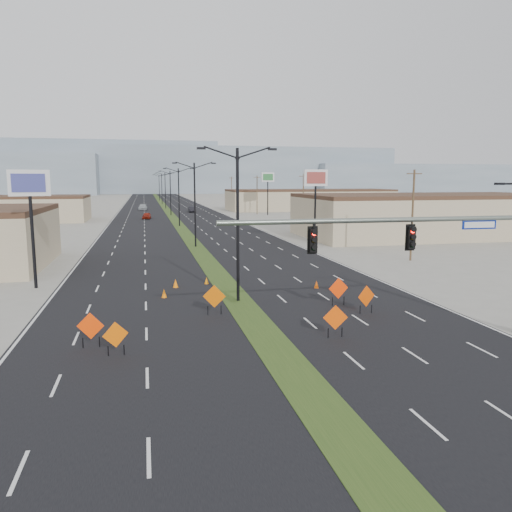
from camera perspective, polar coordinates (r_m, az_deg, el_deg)
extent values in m
plane|color=gray|center=(22.15, 3.78, -12.47)|extent=(600.00, 600.00, 0.00)
cube|color=black|center=(120.21, -9.79, 4.74)|extent=(25.00, 400.00, 0.02)
cube|color=#254117|center=(120.21, -9.79, 4.74)|extent=(2.00, 400.00, 0.04)
cube|color=tan|center=(108.16, -26.64, 4.72)|extent=(30.00, 14.00, 4.50)
cube|color=tan|center=(76.27, 19.03, 4.27)|extent=(36.00, 18.00, 5.50)
cube|color=tan|center=(137.13, 6.13, 6.34)|extent=(44.00, 16.00, 5.00)
cube|color=gray|center=(323.13, -4.48, 9.72)|extent=(220.00, 50.00, 28.00)
cube|color=gray|center=(361.29, 18.59, 8.39)|extent=(160.00, 50.00, 18.00)
cube|color=gray|center=(340.75, -16.89, 9.66)|extent=(140.00, 50.00, 32.00)
cylinder|color=slate|center=(24.53, 14.35, 4.00)|extent=(16.00, 0.24, 0.24)
cube|color=navy|center=(27.28, 24.15, 3.29)|extent=(1.90, 0.04, 0.45)
cube|color=black|center=(23.25, 6.55, 1.79)|extent=(0.50, 0.28, 1.30)
sphere|color=#FF0C05|center=(23.06, 6.69, 2.61)|extent=(0.22, 0.22, 0.22)
cube|color=black|center=(25.32, 17.31, 2.02)|extent=(0.50, 0.28, 1.30)
sphere|color=#FF0C05|center=(25.15, 17.52, 2.77)|extent=(0.22, 0.22, 0.22)
cylinder|color=black|center=(32.48, -2.10, 3.40)|extent=(0.20, 0.20, 10.00)
cube|color=black|center=(32.06, -6.29, 12.14)|extent=(0.55, 0.24, 0.14)
cube|color=black|center=(32.90, 1.88, 12.10)|extent=(0.55, 0.24, 0.14)
cylinder|color=black|center=(60.17, -6.99, 5.77)|extent=(0.20, 0.20, 10.00)
cube|color=black|center=(59.94, -9.31, 10.44)|extent=(0.55, 0.24, 0.14)
cube|color=black|center=(60.39, -4.87, 10.51)|extent=(0.55, 0.24, 0.14)
cylinder|color=black|center=(88.05, -8.81, 6.63)|extent=(0.20, 0.20, 10.00)
cube|color=black|center=(87.90, -10.40, 9.82)|extent=(0.55, 0.24, 0.14)
cube|color=black|center=(88.20, -7.37, 9.88)|extent=(0.55, 0.24, 0.14)
cylinder|color=black|center=(115.99, -9.75, 7.08)|extent=(0.20, 0.20, 10.00)
cube|color=black|center=(115.87, -10.96, 9.49)|extent=(0.55, 0.24, 0.14)
cube|color=black|center=(116.11, -8.66, 9.55)|extent=(0.55, 0.24, 0.14)
cylinder|color=black|center=(143.95, -10.33, 7.35)|extent=(0.20, 0.20, 10.00)
cube|color=black|center=(143.86, -11.31, 9.29)|extent=(0.55, 0.24, 0.14)
cube|color=black|center=(144.05, -9.45, 9.34)|extent=(0.55, 0.24, 0.14)
cylinder|color=black|center=(171.93, -10.72, 7.53)|extent=(0.20, 0.20, 10.00)
cube|color=black|center=(171.85, -11.54, 9.16)|extent=(0.55, 0.24, 0.14)
cube|color=black|center=(172.01, -9.99, 9.20)|extent=(0.55, 0.24, 0.14)
cylinder|color=black|center=(199.91, -11.00, 7.66)|extent=(0.20, 0.20, 10.00)
cube|color=black|center=(199.84, -11.70, 9.06)|extent=(0.55, 0.24, 0.14)
cube|color=black|center=(199.98, -10.37, 9.10)|extent=(0.55, 0.24, 0.14)
cylinder|color=#4C3823|center=(51.86, 17.44, 4.43)|extent=(0.20, 0.20, 9.00)
cube|color=#4C3823|center=(51.74, 17.65, 8.96)|extent=(1.60, 0.10, 0.10)
cylinder|color=#4C3823|center=(83.97, 5.41, 6.26)|extent=(0.20, 0.20, 9.00)
cube|color=#4C3823|center=(83.90, 5.45, 9.06)|extent=(1.60, 0.10, 0.10)
cylinder|color=#4C3823|center=(117.74, 0.12, 6.98)|extent=(0.20, 0.20, 9.00)
cube|color=#4C3823|center=(117.69, 0.12, 8.98)|extent=(1.60, 0.10, 0.10)
cylinder|color=#4C3823|center=(152.06, -2.80, 7.35)|extent=(0.20, 0.20, 9.00)
cube|color=#4C3823|center=(152.02, -2.82, 8.90)|extent=(1.60, 0.10, 0.10)
imported|color=maroon|center=(105.87, -12.39, 4.51)|extent=(2.00, 4.05, 1.33)
imported|color=black|center=(126.24, -7.35, 5.30)|extent=(1.49, 4.23, 1.39)
imported|color=#A7ACB1|center=(138.22, -12.80, 5.47)|extent=(2.43, 5.38, 1.53)
cube|color=#E75D04|center=(23.89, -15.76, -8.64)|extent=(1.14, 0.46, 1.21)
cylinder|color=black|center=(24.15, -16.54, -10.37)|extent=(0.05, 0.05, 0.50)
cylinder|color=black|center=(24.10, -14.84, -10.33)|extent=(0.05, 0.05, 0.50)
cube|color=#F93C05|center=(25.31, -18.40, -7.60)|extent=(1.29, 0.28, 1.30)
cylinder|color=black|center=(25.59, -19.17, -9.36)|extent=(0.05, 0.05, 0.54)
cylinder|color=black|center=(25.51, -17.45, -9.34)|extent=(0.05, 0.05, 0.54)
cube|color=#D65B04|center=(29.84, -4.79, -4.62)|extent=(1.33, 0.41, 1.37)
cylinder|color=black|center=(29.99, -5.53, -6.24)|extent=(0.05, 0.05, 0.57)
cylinder|color=black|center=(30.10, -4.01, -6.17)|extent=(0.05, 0.05, 0.57)
cube|color=#EF4905|center=(25.85, 9.07, -6.95)|extent=(1.28, 0.21, 1.28)
cylinder|color=black|center=(25.94, 8.25, -8.72)|extent=(0.05, 0.05, 0.53)
cylinder|color=black|center=(26.21, 9.79, -8.58)|extent=(0.05, 0.05, 0.53)
cube|color=#DB4504|center=(30.77, 12.50, -4.50)|extent=(1.24, 0.45, 1.30)
cylinder|color=black|center=(30.81, 11.81, -6.01)|extent=(0.05, 0.05, 0.54)
cylinder|color=black|center=(31.12, 13.08, -5.91)|extent=(0.05, 0.05, 0.54)
cube|color=#FE3905|center=(32.40, 9.41, -3.66)|extent=(1.35, 0.20, 1.36)
cylinder|color=black|center=(32.44, 8.72, -5.16)|extent=(0.05, 0.05, 0.57)
cylinder|color=black|center=(32.73, 10.02, -5.07)|extent=(0.05, 0.05, 0.57)
cone|color=orange|center=(34.76, -10.46, -4.23)|extent=(0.48, 0.48, 0.61)
cone|color=orange|center=(38.83, -5.67, -2.81)|extent=(0.40, 0.40, 0.56)
cone|color=#DF4C04|center=(37.44, 6.92, -3.24)|extent=(0.37, 0.37, 0.58)
cone|color=orange|center=(37.86, -9.19, -3.10)|extent=(0.51, 0.51, 0.66)
cylinder|color=black|center=(40.28, -24.14, 1.68)|extent=(0.24, 0.24, 7.21)
cube|color=white|center=(40.04, -24.51, 7.61)|extent=(2.85, 1.02, 1.90)
cube|color=#3B3F8E|center=(39.85, -24.57, 7.61)|extent=(2.22, 0.59, 1.33)
cylinder|color=black|center=(62.44, 6.76, 4.80)|extent=(0.24, 0.24, 7.65)
cube|color=white|center=(62.30, 6.83, 8.87)|extent=(3.03, 0.42, 2.01)
cube|color=#983A32|center=(62.11, 6.90, 8.87)|extent=(2.42, 0.10, 1.41)
cylinder|color=black|center=(115.31, 1.35, 6.70)|extent=(0.24, 0.24, 8.02)
cube|color=white|center=(115.24, 1.36, 9.01)|extent=(3.16, 1.04, 2.11)
cube|color=#2F753A|center=(115.05, 1.38, 9.01)|extent=(2.48, 0.61, 1.48)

